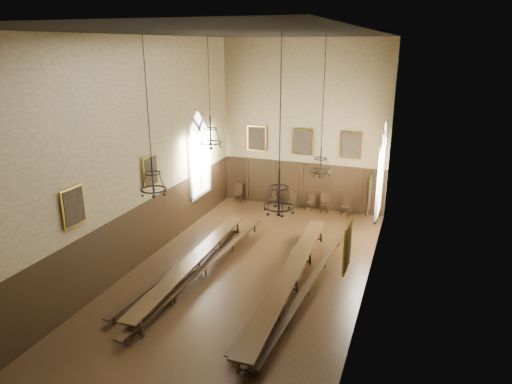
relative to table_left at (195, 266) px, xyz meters
The scene contains 32 objects.
floor 1.99m from the table_left, ahead, with size 9.00×18.00×0.02m, color black.
ceiling 8.86m from the table_left, ahead, with size 9.00×18.00×0.02m, color black.
wall_back 10.17m from the table_left, 77.89° to the left, with size 9.00×0.02×9.00m, color #917E59.
wall_front 10.04m from the table_left, 77.70° to the right, with size 9.00×0.02×9.00m, color #917E59.
wall_left 4.86m from the table_left, behind, with size 0.02×18.00×9.00m, color #917E59.
wall_right 7.67m from the table_left, ahead, with size 0.02×18.00×9.00m, color #917E59.
wainscot_panelling 2.14m from the table_left, ahead, with size 9.00×18.00×2.50m, color black, non-canonical shape.
table_left is the anchor object (origin of this frame).
table_right 3.88m from the table_left, ahead, with size 0.99×10.46×0.81m.
bench_left_outer 0.68m from the table_left, 161.43° to the left, with size 0.83×9.12×0.41m.
bench_left_inner 0.46m from the table_left, ahead, with size 0.95×10.42×0.47m.
bench_right_inner 3.49m from the table_left, ahead, with size 0.41×9.10×0.41m.
bench_right_outer 4.58m from the table_left, ahead, with size 0.91×9.89×0.44m.
chair_0 8.76m from the table_left, 100.92° to the left, with size 0.53×0.53×1.03m.
chair_2 8.61m from the table_left, 87.08° to the left, with size 0.46×0.46×0.89m.
chair_3 8.68m from the table_left, 79.67° to the left, with size 0.42×0.42×0.88m.
chair_4 9.05m from the table_left, 73.56° to the left, with size 0.50×0.50×0.89m.
chair_5 9.30m from the table_left, 68.88° to the left, with size 0.52×0.52×1.02m.
chair_6 9.74m from the table_left, 62.51° to the left, with size 0.51×0.51×0.97m.
chandelier_back_left 5.25m from the table_left, 95.73° to the left, with size 0.89×0.89×4.33m.
chandelier_back_right 6.37m from the table_left, 30.42° to the left, with size 0.78×0.78×5.18m.
chandelier_front_left 4.59m from the table_left, 97.37° to the right, with size 0.86×0.86×5.03m.
chandelier_front_right 6.01m from the table_left, 26.84° to the right, with size 0.93×0.93×5.13m.
portrait_back_0 9.58m from the table_left, 94.16° to the left, with size 1.10×0.12×1.40m.
portrait_back_1 9.75m from the table_left, 77.72° to the left, with size 1.10×0.12×1.40m.
portrait_back_2 10.58m from the table_left, 63.07° to the left, with size 1.10×0.12×1.40m.
portrait_left_0 4.26m from the table_left, 156.19° to the left, with size 0.12×1.00×1.30m.
portrait_left_1 5.36m from the table_left, 125.35° to the right, with size 0.12×1.00×1.30m.
portrait_right_0 7.23m from the table_left, ahead, with size 0.12×1.00×1.30m.
portrait_right_1 7.93m from the table_left, 28.44° to the right, with size 0.12×1.00×1.30m.
window_right 9.00m from the table_left, 41.14° to the left, with size 0.20×2.20×4.60m, color white, non-canonical shape.
window_left 6.81m from the table_left, 114.00° to the left, with size 0.20×2.20×4.60m, color white, non-canonical shape.
Camera 1 is at (5.82, -14.43, 8.69)m, focal length 32.00 mm.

